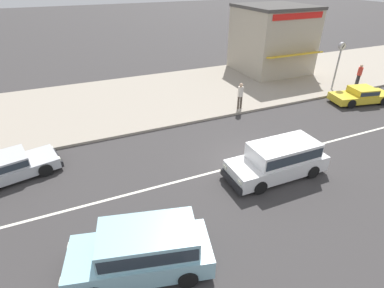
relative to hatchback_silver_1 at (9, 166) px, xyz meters
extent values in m
plane|color=#383535|center=(10.59, -3.29, -0.59)|extent=(160.00, 160.00, 0.00)
cube|color=silver|center=(10.59, -3.29, -0.59)|extent=(50.40, 0.14, 0.01)
cube|color=#9E9384|center=(10.59, 6.70, -0.51)|extent=(68.00, 10.00, 0.15)
cube|color=#B7BABF|center=(0.12, 0.03, -0.18)|extent=(3.92, 2.44, 0.48)
cube|color=#B7BABF|center=(-0.23, -0.05, 0.29)|extent=(2.29, 1.91, 0.46)
cube|color=#28333D|center=(-0.23, -0.05, 0.29)|extent=(2.22, 1.92, 0.29)
cube|color=black|center=(1.95, 0.44, -0.28)|extent=(0.48, 1.62, 0.28)
cube|color=white|center=(1.79, 1.01, -0.08)|extent=(0.13, 0.25, 0.14)
cube|color=white|center=(2.05, -0.13, -0.08)|extent=(0.13, 0.25, 0.14)
cylinder|color=black|center=(1.05, 1.05, -0.29)|extent=(0.63, 0.35, 0.60)
cylinder|color=black|center=(1.40, -0.49, -0.29)|extent=(0.63, 0.35, 0.60)
cube|color=yellow|center=(21.64, 0.12, -0.18)|extent=(4.31, 2.42, 0.48)
cube|color=yellow|center=(21.69, 0.11, 0.27)|extent=(1.79, 1.74, 0.42)
cube|color=#28333D|center=(21.69, 0.11, 0.27)|extent=(1.74, 1.76, 0.27)
cube|color=white|center=(23.77, 0.26, -0.08)|extent=(0.13, 0.25, 0.14)
cylinder|color=black|center=(23.03, 0.62, -0.29)|extent=(0.63, 0.34, 0.60)
cylinder|color=black|center=(22.72, -0.89, -0.29)|extent=(0.63, 0.34, 0.60)
cylinder|color=black|center=(20.56, 1.13, -0.29)|extent=(0.63, 0.34, 0.60)
cylinder|color=black|center=(20.25, -0.38, -0.29)|extent=(0.63, 0.34, 0.60)
cube|color=white|center=(10.92, -4.56, -0.07)|extent=(4.49, 1.73, 0.70)
cube|color=white|center=(11.20, -4.56, 0.63)|extent=(3.03, 1.55, 0.70)
cube|color=#28333D|center=(11.20, -4.56, 0.63)|extent=(2.91, 1.59, 0.45)
cube|color=black|center=(8.63, -4.55, -0.28)|extent=(0.13, 1.68, 0.28)
cube|color=white|center=(8.65, -5.15, 0.08)|extent=(0.08, 0.24, 0.14)
cube|color=white|center=(8.66, -3.95, 0.08)|extent=(0.08, 0.24, 0.14)
cylinder|color=black|center=(9.53, -5.37, -0.29)|extent=(0.60, 0.22, 0.60)
cylinder|color=black|center=(9.53, -3.74, -0.29)|extent=(0.60, 0.22, 0.60)
cylinder|color=black|center=(12.31, -5.38, -0.29)|extent=(0.60, 0.22, 0.60)
cylinder|color=black|center=(12.31, -3.75, -0.29)|extent=(0.60, 0.22, 0.60)
cube|color=#93C6D6|center=(4.07, -6.94, -0.07)|extent=(4.57, 2.73, 0.70)
cube|color=#93C6D6|center=(4.33, -7.00, 0.63)|extent=(3.18, 2.23, 0.70)
cube|color=#28333D|center=(4.33, -7.00, 0.63)|extent=(3.07, 2.24, 0.45)
cube|color=black|center=(1.95, -6.42, -0.28)|extent=(0.53, 1.72, 0.28)
cube|color=white|center=(1.83, -7.03, 0.08)|extent=(0.13, 0.25, 0.14)
cube|color=white|center=(2.13, -5.83, 0.08)|extent=(0.13, 0.25, 0.14)
cylinder|color=black|center=(2.99, -5.81, -0.29)|extent=(0.64, 0.36, 0.60)
cylinder|color=black|center=(5.16, -8.07, -0.29)|extent=(0.64, 0.36, 0.60)
cylinder|color=black|center=(5.56, -6.44, -0.29)|extent=(0.64, 0.36, 0.60)
cylinder|color=#9E9EA3|center=(21.59, 2.62, 1.02)|extent=(0.12, 0.12, 2.91)
cylinder|color=#9E9EA3|center=(21.59, 2.62, 2.75)|extent=(0.56, 0.18, 0.56)
cylinder|color=white|center=(21.59, 2.52, 2.75)|extent=(0.49, 0.02, 0.49)
cylinder|color=white|center=(21.59, 2.71, 2.75)|extent=(0.49, 0.02, 0.49)
cube|color=black|center=(21.59, 2.51, 2.75)|extent=(0.24, 0.01, 0.14)
cube|color=black|center=(21.59, 2.51, 2.75)|extent=(0.16, 0.01, 0.39)
cylinder|color=#4C4238|center=(13.08, 2.26, -0.01)|extent=(0.14, 0.14, 0.85)
cylinder|color=#4C4238|center=(13.28, 2.26, -0.01)|extent=(0.14, 0.14, 0.85)
cylinder|color=silver|center=(13.18, 2.26, 0.73)|extent=(0.34, 0.34, 0.64)
sphere|color=#D6AD89|center=(13.18, 2.26, 1.16)|extent=(0.23, 0.23, 0.23)
cylinder|color=#333338|center=(23.95, 2.50, -0.03)|extent=(0.14, 0.14, 0.81)
cylinder|color=#333338|center=(24.15, 2.50, -0.03)|extent=(0.14, 0.14, 0.81)
cylinder|color=#D63D33|center=(24.05, 2.50, 0.68)|extent=(0.34, 0.34, 0.61)
sphere|color=#D6AD89|center=(24.05, 2.50, 1.09)|extent=(0.22, 0.22, 0.22)
cube|color=#B2A893|center=(20.19, 8.78, 2.14)|extent=(5.54, 5.54, 5.16)
cube|color=#474442|center=(20.19, 8.78, 4.84)|extent=(5.65, 5.66, 0.24)
cube|color=gold|center=(20.19, 5.66, 1.61)|extent=(4.98, 0.90, 0.28)
cube|color=red|center=(20.19, 5.99, 4.42)|extent=(4.71, 0.08, 0.44)
camera|label=1|loc=(3.06, -13.19, 7.48)|focal=28.00mm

